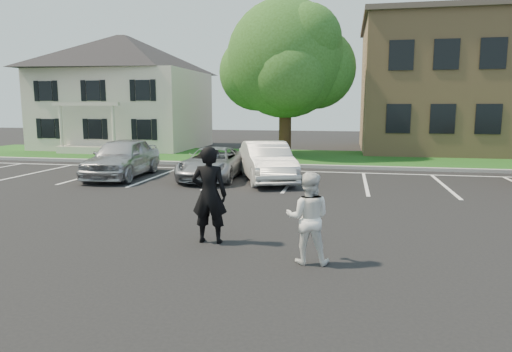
{
  "coord_description": "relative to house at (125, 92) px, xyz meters",
  "views": [
    {
      "loc": [
        2.08,
        -9.37,
        2.87
      ],
      "look_at": [
        0.0,
        1.0,
        1.25
      ],
      "focal_mm": 32.0,
      "sensor_mm": 36.0,
      "label": 1
    }
  ],
  "objects": [
    {
      "name": "man_black_suit",
      "position": [
        12.27,
        -20.32,
        -2.8
      ],
      "size": [
        0.78,
        0.54,
        2.06
      ],
      "primitive_type": "imported",
      "rotation": [
        0.0,
        0.0,
        3.21
      ],
      "color": "black",
      "rests_on": "ground"
    },
    {
      "name": "grass_strip",
      "position": [
        13.0,
        -3.97,
        -3.79
      ],
      "size": [
        44.0,
        8.0,
        0.08
      ],
      "primitive_type": "cube",
      "color": "#1E4B15",
      "rests_on": "ground"
    },
    {
      "name": "car_silver_west",
      "position": [
        6.12,
        -12.35,
        -3.02
      ],
      "size": [
        2.28,
        4.86,
        1.61
      ],
      "primitive_type": "imported",
      "rotation": [
        0.0,
        0.0,
        0.08
      ],
      "color": "#ADAEB2",
      "rests_on": "ground"
    },
    {
      "name": "car_white_sedan",
      "position": [
        12.05,
        -12.12,
        -3.07
      ],
      "size": [
        3.11,
        4.86,
        1.51
      ],
      "primitive_type": "imported",
      "rotation": [
        0.0,
        0.0,
        0.36
      ],
      "color": "silver",
      "rests_on": "ground"
    },
    {
      "name": "tree",
      "position": [
        11.64,
        -3.18,
        1.52
      ],
      "size": [
        7.8,
        7.2,
        8.8
      ],
      "color": "black",
      "rests_on": "ground"
    },
    {
      "name": "ground_plane",
      "position": [
        13.0,
        -19.97,
        -3.83
      ],
      "size": [
        90.0,
        90.0,
        0.0
      ],
      "primitive_type": "plane",
      "color": "black",
      "rests_on": "ground"
    },
    {
      "name": "house",
      "position": [
        0.0,
        0.0,
        0.0
      ],
      "size": [
        10.3,
        9.22,
        7.6
      ],
      "color": "beige",
      "rests_on": "ground"
    },
    {
      "name": "man_white_shirt",
      "position": [
        14.42,
        -21.19,
        -2.98
      ],
      "size": [
        0.84,
        0.66,
        1.7
      ],
      "primitive_type": "imported",
      "rotation": [
        0.0,
        0.0,
        3.16
      ],
      "color": "white",
      "rests_on": "ground"
    },
    {
      "name": "curb",
      "position": [
        13.0,
        -7.97,
        -3.75
      ],
      "size": [
        40.0,
        0.3,
        0.15
      ],
      "primitive_type": "cube",
      "color": "gray",
      "rests_on": "ground"
    },
    {
      "name": "car_silver_minivan",
      "position": [
        9.85,
        -12.05,
        -3.2
      ],
      "size": [
        2.24,
        4.57,
        1.25
      ],
      "primitive_type": "imported",
      "rotation": [
        0.0,
        0.0,
        0.04
      ],
      "color": "#95979D",
      "rests_on": "ground"
    },
    {
      "name": "stall_lines",
      "position": [
        14.4,
        -11.02,
        -3.82
      ],
      "size": [
        34.0,
        5.36,
        0.01
      ],
      "color": "silver",
      "rests_on": "ground"
    }
  ]
}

